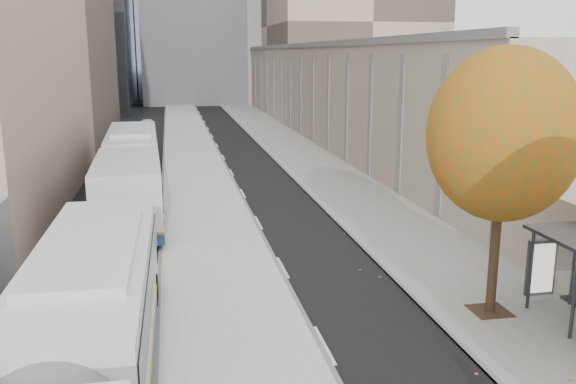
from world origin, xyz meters
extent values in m
cube|color=#B8B8B8|center=(-3.88, 35.00, 0.07)|extent=(4.25, 150.00, 0.15)
cube|color=gray|center=(4.12, 35.00, 0.04)|extent=(4.75, 150.00, 0.08)
cube|color=tan|center=(15.50, 64.00, 4.00)|extent=(18.00, 92.00, 8.00)
cube|color=gray|center=(6.00, 96.00, 15.00)|extent=(30.00, 18.00, 30.00)
cylinder|color=black|center=(3.60, 13.00, 1.70)|extent=(0.28, 0.28, 3.24)
sphere|color=#3C5A1E|center=(3.60, 13.00, 5.26)|extent=(4.20, 4.20, 4.20)
cube|color=black|center=(-7.33, 7.81, 2.05)|extent=(2.81, 17.32, 1.04)
cube|color=silver|center=(-7.41, 29.51, 1.55)|extent=(3.30, 18.63, 3.09)
cube|color=black|center=(-7.41, 29.51, 2.11)|extent=(3.33, 17.89, 1.07)
cube|color=#006D54|center=(-7.41, 20.26, 1.19)|extent=(1.96, 0.13, 1.20)
imported|color=white|center=(-7.60, 58.97, 0.59)|extent=(1.58, 3.53, 1.18)
camera|label=1|loc=(-5.35, -2.16, 7.43)|focal=38.00mm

